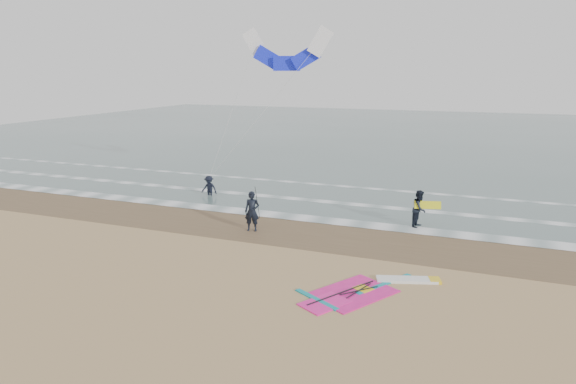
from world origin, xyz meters
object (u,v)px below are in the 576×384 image
at_px(person_walking, 419,209).
at_px(person_wading, 209,183).
at_px(person_standing, 252,211).
at_px(windsurf_rig, 369,290).
at_px(surf_kite, 286,53).

xyz_separation_m(person_walking, person_wading, (-13.26, 1.90, -0.12)).
distance_m(person_standing, person_wading, 7.99).
bearing_deg(person_walking, windsurf_rig, -171.61).
bearing_deg(surf_kite, person_walking, -24.28).
bearing_deg(person_wading, windsurf_rig, -38.98).
bearing_deg(person_standing, person_walking, 12.92).
bearing_deg(person_wading, surf_kite, 25.72).
bearing_deg(surf_kite, windsurf_rig, -57.00).
xyz_separation_m(person_wading, surf_kite, (4.45, 2.07, 7.94)).
distance_m(person_standing, person_walking, 8.46).
bearing_deg(person_walking, person_wading, 94.41).
distance_m(person_wading, surf_kite, 9.33).
distance_m(windsurf_rig, person_standing, 8.56).
bearing_deg(windsurf_rig, surf_kite, 123.00).
relative_size(person_standing, person_walking, 1.05).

